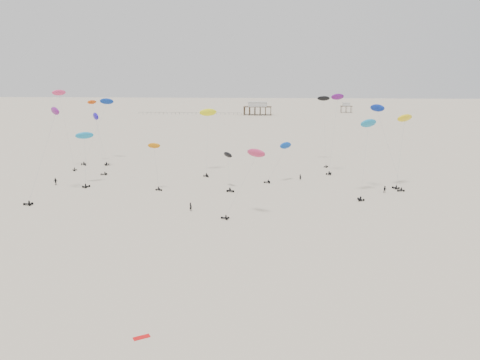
# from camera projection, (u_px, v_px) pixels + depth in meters

# --- Properties ---
(ground_plane) EXTENTS (900.00, 900.00, 0.00)m
(ground_plane) POSITION_uv_depth(u_px,v_px,m) (262.00, 141.00, 207.09)
(ground_plane) COLOR beige
(pavilion_main) EXTENTS (21.00, 13.00, 9.80)m
(pavilion_main) POSITION_uv_depth(u_px,v_px,m) (258.00, 109.00, 352.98)
(pavilion_main) COLOR brown
(pavilion_main) RESTS_ON ground
(pavilion_small) EXTENTS (9.00, 7.00, 8.00)m
(pavilion_small) POSITION_uv_depth(u_px,v_px,m) (346.00, 108.00, 376.26)
(pavilion_small) COLOR brown
(pavilion_small) RESTS_ON ground
(pier_fence) EXTENTS (80.20, 0.20, 1.50)m
(pier_fence) POSITION_uv_depth(u_px,v_px,m) (190.00, 113.00, 358.22)
(pier_fence) COLOR black
(pier_fence) RESTS_ON ground
(rig_0) EXTENTS (8.45, 8.40, 24.27)m
(rig_0) POSITION_uv_depth(u_px,v_px,m) (62.00, 110.00, 142.61)
(rig_0) COLOR black
(rig_0) RESTS_ON ground
(rig_1) EXTENTS (4.20, 16.02, 24.09)m
(rig_1) POSITION_uv_depth(u_px,v_px,m) (324.00, 110.00, 154.99)
(rig_1) COLOR black
(rig_1) RESTS_ON ground
(rig_2) EXTENTS (7.55, 5.13, 11.02)m
(rig_2) POSITION_uv_depth(u_px,v_px,m) (282.00, 153.00, 125.42)
(rig_2) COLOR black
(rig_2) RESTS_ON ground
(rig_3) EXTENTS (8.85, 9.94, 21.04)m
(rig_3) POSITION_uv_depth(u_px,v_px,m) (99.00, 133.00, 152.25)
(rig_3) COLOR black
(rig_3) RESTS_ON ground
(rig_4) EXTENTS (5.32, 7.10, 23.39)m
(rig_4) POSITION_uv_depth(u_px,v_px,m) (335.00, 118.00, 135.44)
(rig_4) COLOR black
(rig_4) RESTS_ON ground
(rig_5) EXTENTS (5.65, 12.51, 19.46)m
(rig_5) POSITION_uv_depth(u_px,v_px,m) (208.00, 122.00, 137.79)
(rig_5) COLOR black
(rig_5) RESTS_ON ground
(rig_6) EXTENTS (3.84, 2.62, 11.99)m
(rig_6) POSITION_uv_depth(u_px,v_px,m) (156.00, 162.00, 116.46)
(rig_6) COLOR black
(rig_6) RESTS_ON ground
(rig_7) EXTENTS (5.84, 7.25, 19.03)m
(rig_7) POSITION_uv_depth(u_px,v_px,m) (403.00, 128.00, 118.34)
(rig_7) COLOR black
(rig_7) RESTS_ON ground
(rig_8) EXTENTS (9.23, 6.23, 14.38)m
(rig_8) POSITION_uv_depth(u_px,v_px,m) (251.00, 163.00, 93.63)
(rig_8) COLOR black
(rig_8) RESTS_ON ground
(rig_9) EXTENTS (4.20, 8.21, 9.50)m
(rig_9) POSITION_uv_depth(u_px,v_px,m) (229.00, 168.00, 117.91)
(rig_9) COLOR black
(rig_9) RESTS_ON ground
(rig_10) EXTENTS (9.62, 5.03, 21.45)m
(rig_10) POSITION_uv_depth(u_px,v_px,m) (383.00, 128.00, 114.98)
(rig_10) COLOR black
(rig_10) RESTS_ON ground
(rig_11) EXTENTS (9.63, 15.75, 19.92)m
(rig_11) POSITION_uv_depth(u_px,v_px,m) (97.00, 124.00, 143.61)
(rig_11) COLOR black
(rig_11) RESTS_ON ground
(rig_12) EXTENTS (7.68, 15.55, 22.60)m
(rig_12) POSITION_uv_depth(u_px,v_px,m) (102.00, 114.00, 157.45)
(rig_12) COLOR black
(rig_12) RESTS_ON ground
(rig_13) EXTENTS (6.19, 12.30, 18.77)m
(rig_13) POSITION_uv_depth(u_px,v_px,m) (367.00, 136.00, 111.30)
(rig_13) COLOR black
(rig_13) RESTS_ON ground
(rig_14) EXTENTS (5.46, 8.48, 14.03)m
(rig_14) POSITION_uv_depth(u_px,v_px,m) (85.00, 147.00, 122.16)
(rig_14) COLOR black
(rig_14) RESTS_ON ground
(rig_15) EXTENTS (4.44, 16.76, 22.90)m
(rig_15) POSITION_uv_depth(u_px,v_px,m) (49.00, 131.00, 110.60)
(rig_15) COLOR black
(rig_15) RESTS_ON ground
(spectator_0) EXTENTS (0.96, 0.91, 2.18)m
(spectator_0) POSITION_uv_depth(u_px,v_px,m) (191.00, 211.00, 99.29)
(spectator_0) COLOR black
(spectator_0) RESTS_ON ground
(spectator_1) EXTENTS (0.99, 0.58, 2.02)m
(spectator_1) POSITION_uv_depth(u_px,v_px,m) (385.00, 193.00, 114.94)
(spectator_1) COLOR black
(spectator_1) RESTS_ON ground
(spectator_2) EXTENTS (1.34, 0.74, 2.25)m
(spectator_2) POSITION_uv_depth(u_px,v_px,m) (56.00, 185.00, 123.26)
(spectator_2) COLOR black
(spectator_2) RESTS_ON ground
(spectator_3) EXTENTS (0.84, 0.74, 1.94)m
(spectator_3) POSITION_uv_depth(u_px,v_px,m) (300.00, 180.00, 129.22)
(spectator_3) COLOR black
(spectator_3) RESTS_ON ground
(grounded_kite_b) EXTENTS (1.90, 1.55, 0.07)m
(grounded_kite_b) POSITION_uv_depth(u_px,v_px,m) (142.00, 338.00, 50.95)
(grounded_kite_b) COLOR red
(grounded_kite_b) RESTS_ON ground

